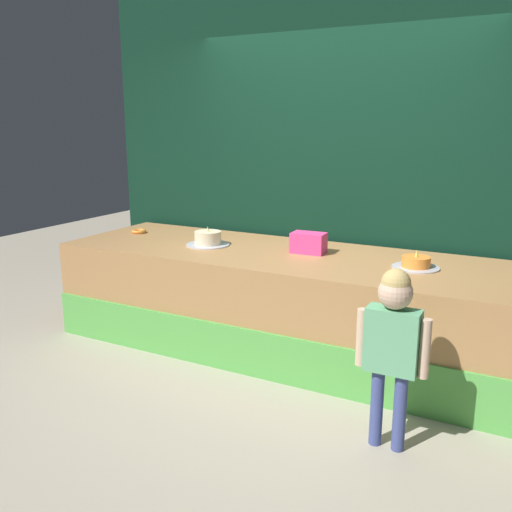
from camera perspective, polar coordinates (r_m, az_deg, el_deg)
ground_plane at (r=3.99m, az=1.40°, el=-12.66°), size 12.00×12.00×0.00m
stage_platform at (r=4.32m, az=4.81°, el=-5.01°), size 3.95×1.16×0.78m
curtain_backdrop at (r=4.73m, az=8.39°, el=11.04°), size 4.47×0.08×3.13m
child_figure at (r=3.05m, az=13.96°, el=-7.93°), size 0.40×0.18×1.03m
pink_box at (r=4.28m, az=5.45°, el=1.37°), size 0.27×0.17×0.16m
donut at (r=5.16m, az=-12.03°, el=2.52°), size 0.13×0.13×0.03m
cake_left at (r=4.55m, az=-5.00°, el=1.76°), size 0.36×0.36×0.16m
cake_center at (r=3.98m, az=16.21°, el=-0.72°), size 0.33×0.33×0.13m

